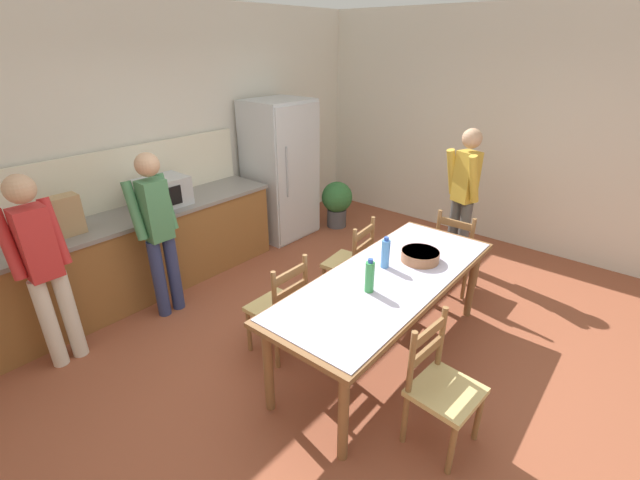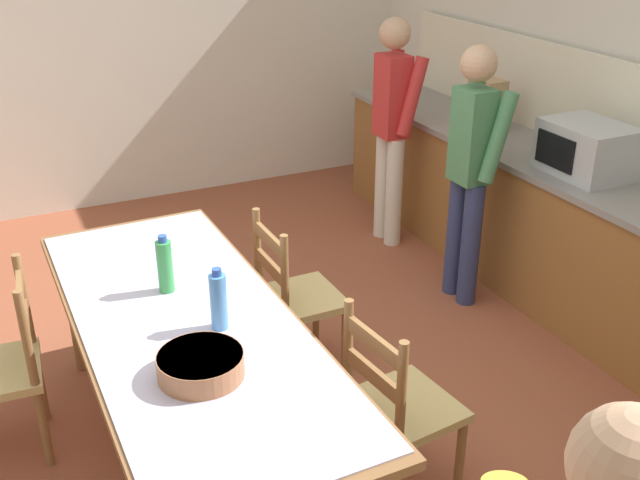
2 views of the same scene
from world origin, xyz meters
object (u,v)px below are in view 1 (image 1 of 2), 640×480
Objects in this scene: dining_table at (388,284)px; bottle_near_centre at (370,276)px; bottle_off_centre at (385,253)px; person_at_sink at (42,264)px; refrigerator at (281,170)px; person_at_counter at (158,228)px; chair_side_near_left at (441,387)px; person_by_table at (464,192)px; microwave at (162,192)px; chair_head_end at (456,252)px; chair_side_far_left at (280,307)px; potted_plant at (337,201)px; serving_bowl at (420,255)px; paper_bag at (66,215)px; chair_side_far_right at (351,263)px.

bottle_near_centre reaches higher than dining_table.
bottle_off_centre is 2.69m from person_at_sink.
person_at_counter is (-2.10, -0.50, -0.00)m from refrigerator.
bottle_off_centre is at bearing 16.10° from bottle_near_centre.
dining_table is 1.42× the size of person_at_counter.
person_by_table is (2.48, 0.99, 0.48)m from chair_side_near_left.
microwave reaches higher than chair_head_end.
chair_side_far_left is 0.56× the size of person_by_table.
potted_plant is at bearing 46.32° from dining_table.
person_at_counter is (-1.21, 2.06, 0.08)m from serving_bowl.
chair_side_near_left is at bearing 111.37° from chair_head_end.
paper_bag is at bearing -179.54° from microwave.
chair_side_near_left is at bearing -124.16° from dining_table.
chair_head_end is at bearing 25.55° from chair_side_near_left.
paper_bag is at bearing 172.52° from potted_plant.
person_at_counter is at bearing 104.67° from bottle_near_centre.
chair_side_far_right reaches higher than dining_table.
chair_side_far_left reaches higher than dining_table.
potted_plant is at bearing 42.54° from bottle_near_centre.
chair_side_far_left is at bearing 108.39° from bottle_near_centre.
person_by_table reaches higher than chair_side_far_right.
serving_bowl is at bearing 94.49° from chair_head_end.
refrigerator is at bearing 57.78° from bottle_near_centre.
chair_side_far_left is at bearing 136.39° from bottle_off_centre.
person_at_counter reaches higher than bottle_off_centre.
paper_bag is at bearing 109.18° from chair_side_near_left.
chair_side_near_left and chair_head_end have the same top height.
dining_table is 2.17m from person_at_counter.
refrigerator is 6.74× the size of bottle_near_centre.
paper_bag is 1.33× the size of bottle_near_centre.
potted_plant is at bearing -15.07° from chair_head_end.
dining_table is 2.70m from person_at_sink.
bottle_off_centre is at bearing -58.33° from paper_bag.
bottle_near_centre reaches higher than chair_side_near_left.
paper_bag is (-2.67, 0.01, 0.16)m from refrigerator.
bottle_off_centre is at bearing 44.44° from dining_table.
person_by_table reaches higher than microwave.
paper_bag is 3.45m from potted_plant.
paper_bag is 0.16× the size of dining_table.
chair_side_far_right is (1.03, 0.02, 0.00)m from chair_side_far_left.
microwave is 1.45m from person_at_sink.
bottle_near_centre is 1.00× the size of bottle_off_centre.
dining_table is 2.01m from person_by_table.
paper_bag is at bearing -65.42° from chair_side_far_left.
refrigerator is at bearing 62.63° from dining_table.
microwave is 0.75× the size of potted_plant.
dining_table is 7.16× the size of serving_bowl.
potted_plant is (0.68, -0.43, -0.52)m from refrigerator.
person_at_counter is at bearing -78.12° from chair_side_far_left.
serving_bowl is 0.35× the size of chair_head_end.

